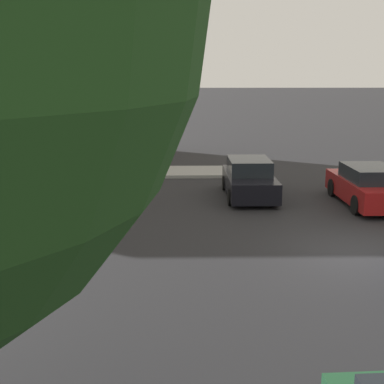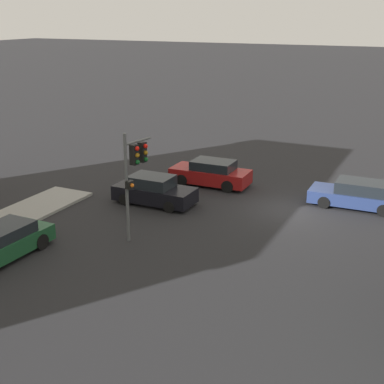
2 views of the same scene
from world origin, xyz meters
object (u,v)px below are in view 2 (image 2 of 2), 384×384
at_px(crossing_car_0, 154,191).
at_px(crossing_car_1, 357,195).
at_px(traffic_signal, 135,165).
at_px(parked_car_0, 2,243).
at_px(crossing_car_2, 211,173).

distance_m(crossing_car_0, crossing_car_1, 10.74).
distance_m(traffic_signal, crossing_car_0, 5.32).
bearing_deg(parked_car_0, crossing_car_0, 166.07).
height_order(traffic_signal, parked_car_0, traffic_signal).
distance_m(traffic_signal, crossing_car_2, 9.04).
relative_size(crossing_car_0, crossing_car_1, 0.90).
bearing_deg(crossing_car_1, parked_car_0, 44.99).
bearing_deg(parked_car_0, crossing_car_2, 165.13).
relative_size(crossing_car_1, crossing_car_2, 1.03).
distance_m(crossing_car_1, crossing_car_2, 8.48).
distance_m(crossing_car_2, parked_car_0, 13.44).
bearing_deg(parked_car_0, crossing_car_1, 137.64).
relative_size(crossing_car_0, parked_car_0, 0.95).
height_order(crossing_car_0, crossing_car_1, crossing_car_0).
relative_size(crossing_car_1, parked_car_0, 1.05).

